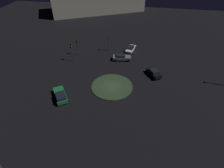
{
  "coord_description": "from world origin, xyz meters",
  "views": [
    {
      "loc": [
        4.98,
        -28.21,
        23.5
      ],
      "look_at": [
        0.0,
        0.0,
        0.69
      ],
      "focal_mm": 29.09,
      "sensor_mm": 36.0,
      "label": 1
    }
  ],
  "objects_px": {
    "traffic_light_northwest_near": "(71,50)",
    "car_black": "(154,73)",
    "car_green": "(60,95)",
    "traffic_light_northwest": "(77,44)",
    "car_white": "(131,49)",
    "car_grey": "(122,57)",
    "traffic_light_north": "(108,41)"
  },
  "relations": [
    {
      "from": "car_white",
      "to": "traffic_light_north",
      "type": "distance_m",
      "value": 6.35
    },
    {
      "from": "car_green",
      "to": "car_grey",
      "type": "distance_m",
      "value": 18.51
    },
    {
      "from": "car_grey",
      "to": "traffic_light_northwest_near",
      "type": "bearing_deg",
      "value": -175.89
    },
    {
      "from": "traffic_light_northwest_near",
      "to": "car_white",
      "type": "bearing_deg",
      "value": 65.26
    },
    {
      "from": "car_black",
      "to": "traffic_light_north",
      "type": "height_order",
      "value": "traffic_light_north"
    },
    {
      "from": "car_black",
      "to": "traffic_light_north",
      "type": "distance_m",
      "value": 15.4
    },
    {
      "from": "car_green",
      "to": "traffic_light_northwest_near",
      "type": "relative_size",
      "value": 1.08
    },
    {
      "from": "car_white",
      "to": "car_grey",
      "type": "bearing_deg",
      "value": 171.96
    },
    {
      "from": "traffic_light_northwest_near",
      "to": "traffic_light_north",
      "type": "bearing_deg",
      "value": 77.71
    },
    {
      "from": "car_grey",
      "to": "car_black",
      "type": "bearing_deg",
      "value": -42.86
    },
    {
      "from": "car_green",
      "to": "traffic_light_northwest_near",
      "type": "height_order",
      "value": "traffic_light_northwest_near"
    },
    {
      "from": "traffic_light_northwest_near",
      "to": "car_black",
      "type": "bearing_deg",
      "value": 28.15
    },
    {
      "from": "car_black",
      "to": "car_white",
      "type": "bearing_deg",
      "value": 178.85
    },
    {
      "from": "car_grey",
      "to": "traffic_light_northwest",
      "type": "xyz_separation_m",
      "value": [
        -11.34,
        0.46,
        2.32
      ]
    },
    {
      "from": "traffic_light_northwest_near",
      "to": "traffic_light_northwest",
      "type": "bearing_deg",
      "value": 119.26
    },
    {
      "from": "car_green",
      "to": "traffic_light_northwest",
      "type": "xyz_separation_m",
      "value": [
        -1.96,
        16.42,
        2.29
      ]
    },
    {
      "from": "car_grey",
      "to": "traffic_light_northwest_near",
      "type": "height_order",
      "value": "traffic_light_northwest_near"
    },
    {
      "from": "car_green",
      "to": "traffic_light_north",
      "type": "xyz_separation_m",
      "value": [
        5.19,
        20.01,
        1.94
      ]
    },
    {
      "from": "car_black",
      "to": "traffic_light_north",
      "type": "xyz_separation_m",
      "value": [
        -12.04,
        9.4,
        1.99
      ]
    },
    {
      "from": "car_green",
      "to": "car_white",
      "type": "bearing_deg",
      "value": -62.2
    },
    {
      "from": "car_grey",
      "to": "car_green",
      "type": "bearing_deg",
      "value": -129.03
    },
    {
      "from": "car_green",
      "to": "traffic_light_northwest",
      "type": "height_order",
      "value": "traffic_light_northwest"
    },
    {
      "from": "car_grey",
      "to": "traffic_light_north",
      "type": "relative_size",
      "value": 1.2
    },
    {
      "from": "car_white",
      "to": "traffic_light_northwest_near",
      "type": "bearing_deg",
      "value": 131.03
    },
    {
      "from": "car_white",
      "to": "traffic_light_north",
      "type": "bearing_deg",
      "value": 109.9
    },
    {
      "from": "car_white",
      "to": "traffic_light_northwest_near",
      "type": "distance_m",
      "value": 15.64
    },
    {
      "from": "car_green",
      "to": "traffic_light_northwest",
      "type": "relative_size",
      "value": 1.11
    },
    {
      "from": "car_white",
      "to": "traffic_light_north",
      "type": "xyz_separation_m",
      "value": [
        -5.96,
        -0.85,
        2.02
      ]
    },
    {
      "from": "car_grey",
      "to": "car_black",
      "type": "relative_size",
      "value": 1.11
    },
    {
      "from": "car_white",
      "to": "traffic_light_northwest",
      "type": "xyz_separation_m",
      "value": [
        -13.11,
        -4.44,
        2.37
      ]
    },
    {
      "from": "car_green",
      "to": "car_black",
      "type": "bearing_deg",
      "value": -92.46
    },
    {
      "from": "car_green",
      "to": "traffic_light_north",
      "type": "height_order",
      "value": "traffic_light_north"
    }
  ]
}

